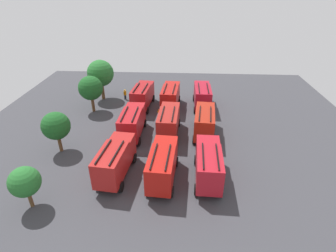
{
  "coord_description": "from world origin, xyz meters",
  "views": [
    {
      "loc": [
        -31.18,
        -1.78,
        18.73
      ],
      "look_at": [
        0.0,
        0.0,
        1.4
      ],
      "focal_mm": 28.41,
      "sensor_mm": 36.0,
      "label": 1
    }
  ],
  "objects_px": {
    "tree_1": "(56,126)",
    "fire_truck_3": "(163,164)",
    "fire_truck_1": "(205,121)",
    "fire_truck_4": "(169,121)",
    "traffic_cone_0": "(159,110)",
    "fire_truck_0": "(208,163)",
    "firefighter_1": "(125,94)",
    "fire_truck_6": "(115,159)",
    "fire_truck_5": "(170,96)",
    "tree_3": "(101,73)",
    "firefighter_0": "(176,146)",
    "tree_2": "(91,88)",
    "fire_truck_8": "(143,95)",
    "fire_truck_7": "(132,122)",
    "tree_0": "(25,182)",
    "fire_truck_2": "(202,95)"
  },
  "relations": [
    {
      "from": "tree_1",
      "to": "fire_truck_3",
      "type": "bearing_deg",
      "value": -110.22
    },
    {
      "from": "fire_truck_1",
      "to": "fire_truck_4",
      "type": "distance_m",
      "value": 4.78
    },
    {
      "from": "traffic_cone_0",
      "to": "fire_truck_0",
      "type": "bearing_deg",
      "value": -157.67
    },
    {
      "from": "firefighter_1",
      "to": "fire_truck_6",
      "type": "bearing_deg",
      "value": -37.48
    },
    {
      "from": "fire_truck_4",
      "to": "fire_truck_5",
      "type": "distance_m",
      "value": 8.82
    },
    {
      "from": "tree_1",
      "to": "traffic_cone_0",
      "type": "distance_m",
      "value": 16.37
    },
    {
      "from": "tree_3",
      "to": "fire_truck_4",
      "type": "bearing_deg",
      "value": -134.18
    },
    {
      "from": "firefighter_0",
      "to": "traffic_cone_0",
      "type": "distance_m",
      "value": 11.58
    },
    {
      "from": "firefighter_1",
      "to": "tree_3",
      "type": "bearing_deg",
      "value": -137.52
    },
    {
      "from": "fire_truck_1",
      "to": "tree_3",
      "type": "height_order",
      "value": "tree_3"
    },
    {
      "from": "fire_truck_4",
      "to": "tree_2",
      "type": "bearing_deg",
      "value": 63.79
    },
    {
      "from": "tree_2",
      "to": "fire_truck_8",
      "type": "bearing_deg",
      "value": -75.63
    },
    {
      "from": "tree_1",
      "to": "firefighter_0",
      "type": "bearing_deg",
      "value": -88.4
    },
    {
      "from": "fire_truck_4",
      "to": "fire_truck_7",
      "type": "distance_m",
      "value": 4.85
    },
    {
      "from": "fire_truck_6",
      "to": "tree_3",
      "type": "height_order",
      "value": "tree_3"
    },
    {
      "from": "fire_truck_3",
      "to": "fire_truck_7",
      "type": "relative_size",
      "value": 1.01
    },
    {
      "from": "fire_truck_3",
      "to": "tree_0",
      "type": "distance_m",
      "value": 12.77
    },
    {
      "from": "fire_truck_7",
      "to": "traffic_cone_0",
      "type": "xyz_separation_m",
      "value": [
        7.44,
        -2.86,
        -1.83
      ]
    },
    {
      "from": "firefighter_1",
      "to": "tree_2",
      "type": "bearing_deg",
      "value": -85.91
    },
    {
      "from": "fire_truck_1",
      "to": "tree_2",
      "type": "height_order",
      "value": "tree_2"
    },
    {
      "from": "fire_truck_5",
      "to": "fire_truck_6",
      "type": "height_order",
      "value": "same"
    },
    {
      "from": "firefighter_1",
      "to": "tree_0",
      "type": "xyz_separation_m",
      "value": [
        -25.54,
        3.76,
        1.9
      ]
    },
    {
      "from": "fire_truck_2",
      "to": "fire_truck_5",
      "type": "height_order",
      "value": "same"
    },
    {
      "from": "fire_truck_5",
      "to": "fire_truck_6",
      "type": "distance_m",
      "value": 18.34
    },
    {
      "from": "fire_truck_0",
      "to": "fire_truck_4",
      "type": "bearing_deg",
      "value": 29.01
    },
    {
      "from": "fire_truck_4",
      "to": "tree_0",
      "type": "height_order",
      "value": "tree_0"
    },
    {
      "from": "tree_3",
      "to": "firefighter_1",
      "type": "bearing_deg",
      "value": -91.25
    },
    {
      "from": "tree_3",
      "to": "firefighter_0",
      "type": "bearing_deg",
      "value": -140.23
    },
    {
      "from": "fire_truck_0",
      "to": "tree_0",
      "type": "bearing_deg",
      "value": 107.7
    },
    {
      "from": "fire_truck_0",
      "to": "fire_truck_6",
      "type": "relative_size",
      "value": 0.98
    },
    {
      "from": "firefighter_0",
      "to": "fire_truck_4",
      "type": "bearing_deg",
      "value": -31.15
    },
    {
      "from": "tree_0",
      "to": "traffic_cone_0",
      "type": "bearing_deg",
      "value": -26.03
    },
    {
      "from": "fire_truck_8",
      "to": "tree_3",
      "type": "bearing_deg",
      "value": 72.57
    },
    {
      "from": "fire_truck_4",
      "to": "firefighter_1",
      "type": "height_order",
      "value": "fire_truck_4"
    },
    {
      "from": "fire_truck_5",
      "to": "firefighter_0",
      "type": "distance_m",
      "value": 13.06
    },
    {
      "from": "fire_truck_6",
      "to": "traffic_cone_0",
      "type": "height_order",
      "value": "fire_truck_6"
    },
    {
      "from": "fire_truck_6",
      "to": "tree_3",
      "type": "relative_size",
      "value": 1.07
    },
    {
      "from": "tree_0",
      "to": "tree_2",
      "type": "xyz_separation_m",
      "value": [
        20.53,
        0.39,
        1.0
      ]
    },
    {
      "from": "fire_truck_5",
      "to": "traffic_cone_0",
      "type": "bearing_deg",
      "value": 139.13
    },
    {
      "from": "fire_truck_4",
      "to": "firefighter_1",
      "type": "distance_m",
      "value": 14.52
    },
    {
      "from": "fire_truck_4",
      "to": "fire_truck_8",
      "type": "bearing_deg",
      "value": 30.77
    },
    {
      "from": "fire_truck_1",
      "to": "firefighter_0",
      "type": "bearing_deg",
      "value": 144.92
    },
    {
      "from": "fire_truck_3",
      "to": "firefighter_1",
      "type": "relative_size",
      "value": 4.08
    },
    {
      "from": "tree_1",
      "to": "tree_2",
      "type": "distance_m",
      "value": 11.38
    },
    {
      "from": "fire_truck_7",
      "to": "traffic_cone_0",
      "type": "bearing_deg",
      "value": -19.92
    },
    {
      "from": "fire_truck_2",
      "to": "fire_truck_3",
      "type": "height_order",
      "value": "same"
    },
    {
      "from": "fire_truck_2",
      "to": "firefighter_1",
      "type": "distance_m",
      "value": 13.6
    },
    {
      "from": "tree_0",
      "to": "fire_truck_6",
      "type": "bearing_deg",
      "value": -55.08
    },
    {
      "from": "fire_truck_1",
      "to": "tree_1",
      "type": "bearing_deg",
      "value": 109.99
    },
    {
      "from": "fire_truck_5",
      "to": "tree_1",
      "type": "height_order",
      "value": "tree_1"
    }
  ]
}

